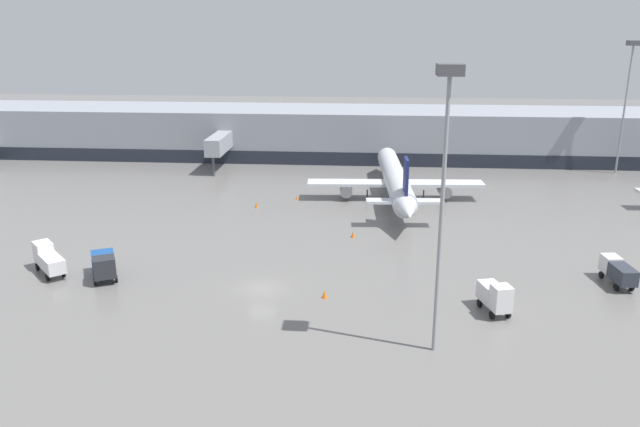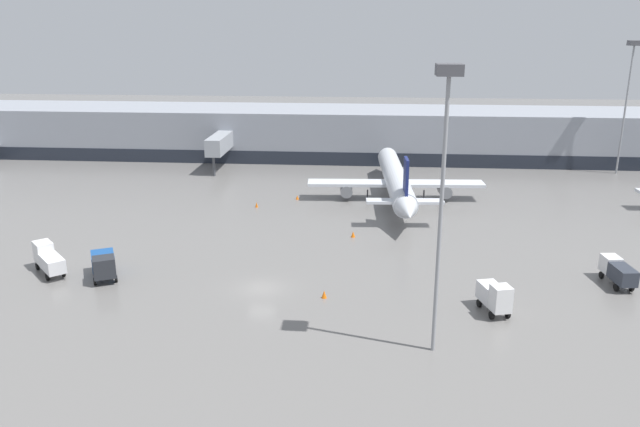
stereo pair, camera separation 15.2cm
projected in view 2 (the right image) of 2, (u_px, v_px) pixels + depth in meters
name	position (u px, v px, depth m)	size (l,w,h in m)	color
ground_plane	(261.00, 288.00, 59.69)	(320.00, 320.00, 0.00)	slate
terminal_building	(317.00, 133.00, 117.38)	(160.00, 26.05, 9.00)	gray
parked_jet_2	(396.00, 180.00, 88.92)	(25.23, 37.30, 8.68)	silver
service_truck_0	(48.00, 258.00, 63.06)	(5.08, 5.27, 2.86)	silver
service_truck_1	(618.00, 271.00, 60.20)	(2.15, 5.06, 2.36)	#2D333D
service_truck_2	(495.00, 296.00, 54.28)	(2.61, 4.26, 2.97)	silver
service_truck_3	(104.00, 264.00, 61.73)	(4.08, 5.39, 2.67)	#19478C
traffic_cone_0	(324.00, 294.00, 57.56)	(0.49, 0.49, 0.73)	orange
traffic_cone_1	(297.00, 197.00, 89.62)	(0.47, 0.47, 0.59)	orange
traffic_cone_2	(257.00, 205.00, 85.77)	(0.39, 0.39, 0.73)	orange
traffic_cone_3	(353.00, 234.00, 73.86)	(0.49, 0.49, 0.73)	orange
apron_light_mast_0	(630.00, 72.00, 100.22)	(1.80, 1.80, 21.64)	gray
apron_light_mast_1	(445.00, 137.00, 43.60)	(1.80, 1.80, 21.74)	gray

